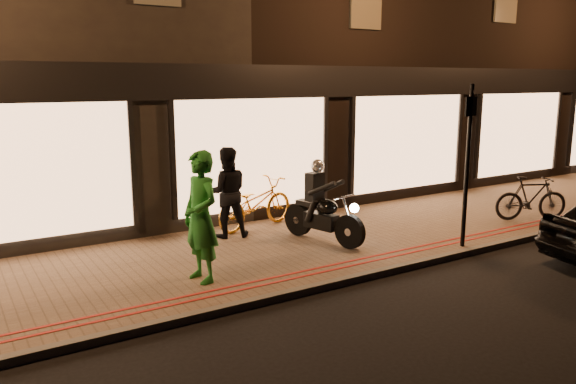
% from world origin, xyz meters
% --- Properties ---
extents(ground, '(90.00, 90.00, 0.00)m').
position_xyz_m(ground, '(0.00, 0.00, 0.00)').
color(ground, black).
rests_on(ground, ground).
extents(sidewalk, '(50.00, 4.00, 0.12)m').
position_xyz_m(sidewalk, '(0.00, 2.00, 0.06)').
color(sidewalk, brown).
rests_on(sidewalk, ground).
extents(kerb_stone, '(50.00, 0.14, 0.12)m').
position_xyz_m(kerb_stone, '(0.00, 0.05, 0.06)').
color(kerb_stone, '#59544C').
rests_on(kerb_stone, ground).
extents(red_kerb_lines, '(50.00, 0.26, 0.01)m').
position_xyz_m(red_kerb_lines, '(0.00, 0.55, 0.12)').
color(red_kerb_lines, '#9C170E').
rests_on(red_kerb_lines, sidewalk).
extents(building_row, '(48.00, 10.11, 8.50)m').
position_xyz_m(building_row, '(-0.00, 8.99, 4.25)').
color(building_row, black).
rests_on(building_row, ground).
extents(motorcycle, '(0.72, 1.91, 1.59)m').
position_xyz_m(motorcycle, '(0.36, 1.93, 0.73)').
color(motorcycle, black).
rests_on(motorcycle, sidewalk).
extents(sign_post, '(0.35, 0.09, 3.00)m').
position_xyz_m(sign_post, '(2.42, 0.25, 1.80)').
color(sign_post, black).
rests_on(sign_post, sidewalk).
extents(bicycle_gold, '(2.10, 1.15, 1.05)m').
position_xyz_m(bicycle_gold, '(-0.24, 3.48, 0.64)').
color(bicycle_gold, gold).
rests_on(bicycle_gold, sidewalk).
extents(bicycle_dark, '(1.67, 1.15, 0.99)m').
position_xyz_m(bicycle_dark, '(5.28, 0.83, 0.61)').
color(bicycle_dark, black).
rests_on(bicycle_dark, sidewalk).
extents(person_green, '(0.59, 0.81, 2.03)m').
position_xyz_m(person_green, '(-2.47, 1.14, 1.14)').
color(person_green, '#1F7524').
rests_on(person_green, sidewalk).
extents(person_dark, '(1.03, 0.91, 1.79)m').
position_xyz_m(person_dark, '(-1.04, 3.19, 1.02)').
color(person_dark, black).
rests_on(person_dark, sidewalk).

